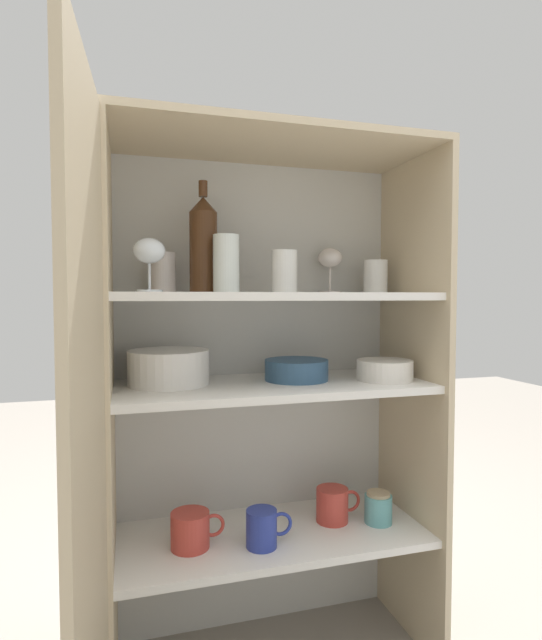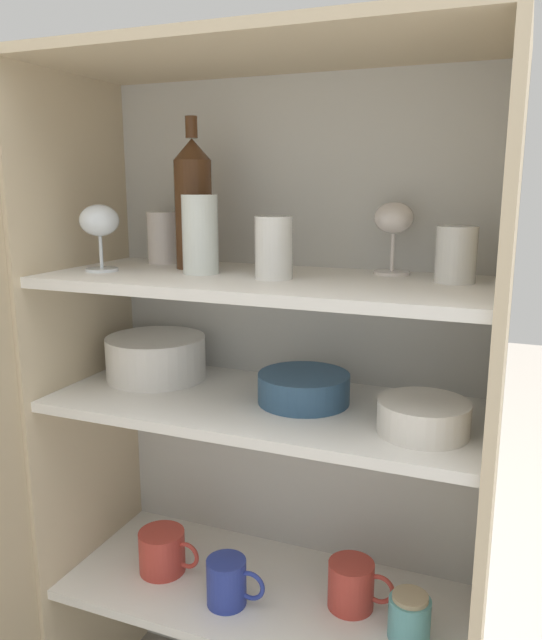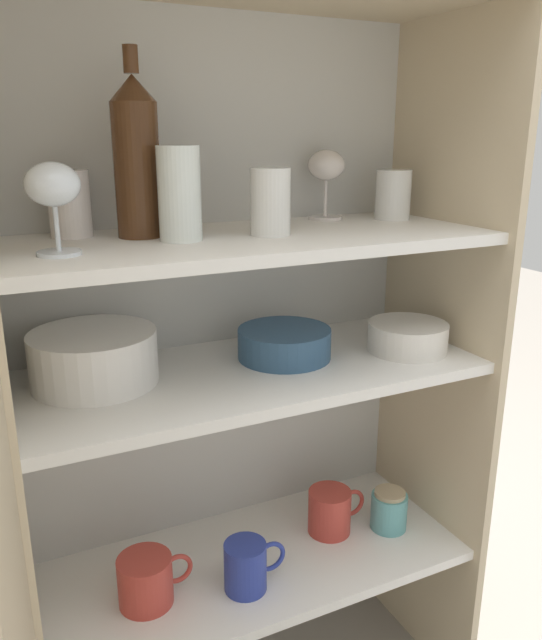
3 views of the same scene
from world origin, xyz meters
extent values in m
cube|color=silver|center=(0.00, 0.35, 0.69)|extent=(0.85, 0.02, 1.37)
cube|color=#CCB793|center=(-0.42, 0.17, 0.69)|extent=(0.02, 0.38, 1.37)
cube|color=#CCB793|center=(0.42, 0.17, 0.69)|extent=(0.02, 0.38, 1.37)
cube|color=white|center=(0.00, 0.17, 0.34)|extent=(0.81, 0.34, 0.02)
cube|color=white|center=(0.00, 0.17, 0.75)|extent=(0.81, 0.34, 0.02)
cube|color=white|center=(0.00, 0.17, 0.99)|extent=(0.81, 0.34, 0.02)
cube|color=tan|center=(-0.44, -0.23, 0.69)|extent=(0.04, 0.42, 1.37)
cylinder|color=silver|center=(-0.28, 0.28, 1.05)|extent=(0.07, 0.07, 0.11)
cylinder|color=white|center=(0.33, 0.23, 1.04)|extent=(0.07, 0.07, 0.10)
cylinder|color=white|center=(-0.13, 0.17, 1.07)|extent=(0.07, 0.07, 0.15)
cylinder|color=white|center=(0.03, 0.16, 1.05)|extent=(0.07, 0.07, 0.11)
cylinder|color=white|center=(-0.32, 0.12, 1.00)|extent=(0.06, 0.06, 0.01)
cylinder|color=white|center=(-0.32, 0.12, 1.03)|extent=(0.01, 0.01, 0.06)
ellipsoid|color=white|center=(-0.32, 0.12, 1.09)|extent=(0.08, 0.08, 0.06)
cylinder|color=silver|center=(0.21, 0.29, 1.00)|extent=(0.07, 0.07, 0.01)
cylinder|color=silver|center=(0.21, 0.29, 1.04)|extent=(0.01, 0.01, 0.07)
ellipsoid|color=silver|center=(0.21, 0.29, 1.10)|extent=(0.07, 0.07, 0.06)
cylinder|color=#4C2D19|center=(-0.17, 0.23, 1.10)|extent=(0.07, 0.07, 0.21)
cone|color=#4C2D19|center=(-0.17, 0.23, 1.23)|extent=(0.07, 0.07, 0.04)
cylinder|color=#4C2D19|center=(-0.17, 0.23, 1.27)|extent=(0.02, 0.02, 0.04)
cylinder|color=white|center=(-0.27, 0.22, 0.76)|extent=(0.21, 0.21, 0.01)
cylinder|color=white|center=(-0.27, 0.22, 0.77)|extent=(0.21, 0.21, 0.01)
cylinder|color=white|center=(-0.27, 0.22, 0.78)|extent=(0.21, 0.21, 0.01)
cylinder|color=white|center=(-0.27, 0.22, 0.79)|extent=(0.21, 0.21, 0.01)
cylinder|color=white|center=(-0.27, 0.22, 0.80)|extent=(0.21, 0.21, 0.01)
cylinder|color=white|center=(-0.27, 0.22, 0.81)|extent=(0.21, 0.21, 0.01)
cylinder|color=white|center=(-0.27, 0.22, 0.82)|extent=(0.21, 0.21, 0.01)
cylinder|color=white|center=(-0.27, 0.22, 0.82)|extent=(0.21, 0.21, 0.01)
cylinder|color=white|center=(-0.27, 0.22, 0.83)|extent=(0.21, 0.21, 0.01)
cylinder|color=white|center=(-0.27, 0.22, 0.84)|extent=(0.21, 0.21, 0.01)
cylinder|color=#33567A|center=(0.07, 0.19, 0.79)|extent=(0.17, 0.17, 0.06)
torus|color=#33567A|center=(0.07, 0.19, 0.81)|extent=(0.17, 0.17, 0.01)
cylinder|color=silver|center=(0.31, 0.13, 0.79)|extent=(0.15, 0.15, 0.06)
torus|color=silver|center=(0.31, 0.13, 0.81)|extent=(0.15, 0.15, 0.01)
cylinder|color=#283893|center=(-0.05, 0.10, 0.40)|extent=(0.08, 0.08, 0.09)
torus|color=#283893|center=(0.00, 0.10, 0.40)|extent=(0.06, 0.01, 0.06)
cylinder|color=#BC3D33|center=(0.18, 0.19, 0.40)|extent=(0.09, 0.09, 0.09)
torus|color=#BC3D33|center=(0.23, 0.19, 0.40)|extent=(0.06, 0.01, 0.06)
cylinder|color=#BC3D33|center=(-0.23, 0.15, 0.40)|extent=(0.10, 0.10, 0.09)
torus|color=#BC3D33|center=(-0.17, 0.15, 0.40)|extent=(0.06, 0.01, 0.06)
cylinder|color=#5BA3A8|center=(0.30, 0.14, 0.39)|extent=(0.08, 0.08, 0.08)
cylinder|color=tan|center=(0.30, 0.14, 0.43)|extent=(0.07, 0.07, 0.01)
camera|label=1|loc=(-0.37, -1.09, 0.99)|focal=28.00mm
camera|label=2|loc=(0.44, -0.87, 1.16)|focal=35.00mm
camera|label=3|loc=(-0.43, -0.79, 1.16)|focal=35.00mm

